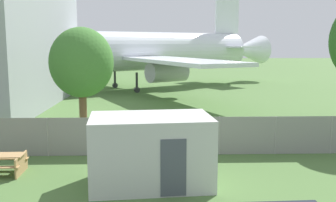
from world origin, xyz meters
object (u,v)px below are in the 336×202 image
Objects in this scene: picnic_bench_open_grass at (0,162)px; tree_near_hangar at (82,63)px; portable_cabin at (151,151)px; airplane at (114,52)px.

tree_near_hangar is (2.05, 6.22, 3.46)m from picnic_bench_open_grass.
portable_cabin is 0.76× the size of tree_near_hangar.
airplane is 21.42× the size of picnic_bench_open_grass.
airplane is 26.41m from picnic_bench_open_grass.
picnic_bench_open_grass is at bearing 54.07° from airplane.
airplane is 19.90m from tree_near_hangar.
portable_cabin reaches higher than picnic_bench_open_grass.
portable_cabin is at bearing -12.74° from picnic_bench_open_grass.
airplane is 6.63× the size of tree_near_hangar.
tree_near_hangar is (0.37, -19.90, -0.09)m from airplane.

